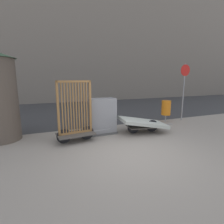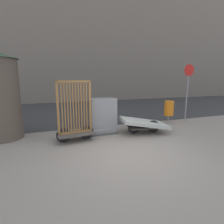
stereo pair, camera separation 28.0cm
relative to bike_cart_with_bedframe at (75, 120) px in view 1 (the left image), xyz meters
The scene contains 8 objects.
ground_plane 2.25m from the bike_cart_with_bedframe, 51.55° to the right, with size 60.00×60.00×0.00m, color gray.
road_strip 6.12m from the bike_cart_with_bedframe, 77.45° to the left, with size 56.00×8.95×0.01m.
building_facade 14.31m from the bike_cart_with_bedframe, 83.93° to the left, with size 48.00×4.00×15.50m.
bike_cart_with_bedframe is the anchor object (origin of this frame).
bike_cart_with_mattress 2.67m from the bike_cart_with_bedframe, ahead, with size 2.27×1.29×0.63m.
utility_cabinet 1.22m from the bike_cart_with_bedframe, 22.86° to the left, with size 1.04×0.57×1.38m.
trash_bin 4.76m from the bike_cart_with_bedframe, 13.41° to the left, with size 0.44×0.44×1.06m.
sign_post 5.86m from the bike_cart_with_bedframe, 10.98° to the left, with size 0.56×0.06×2.84m.
Camera 1 is at (-2.31, -4.07, 2.10)m, focal length 28.00 mm.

